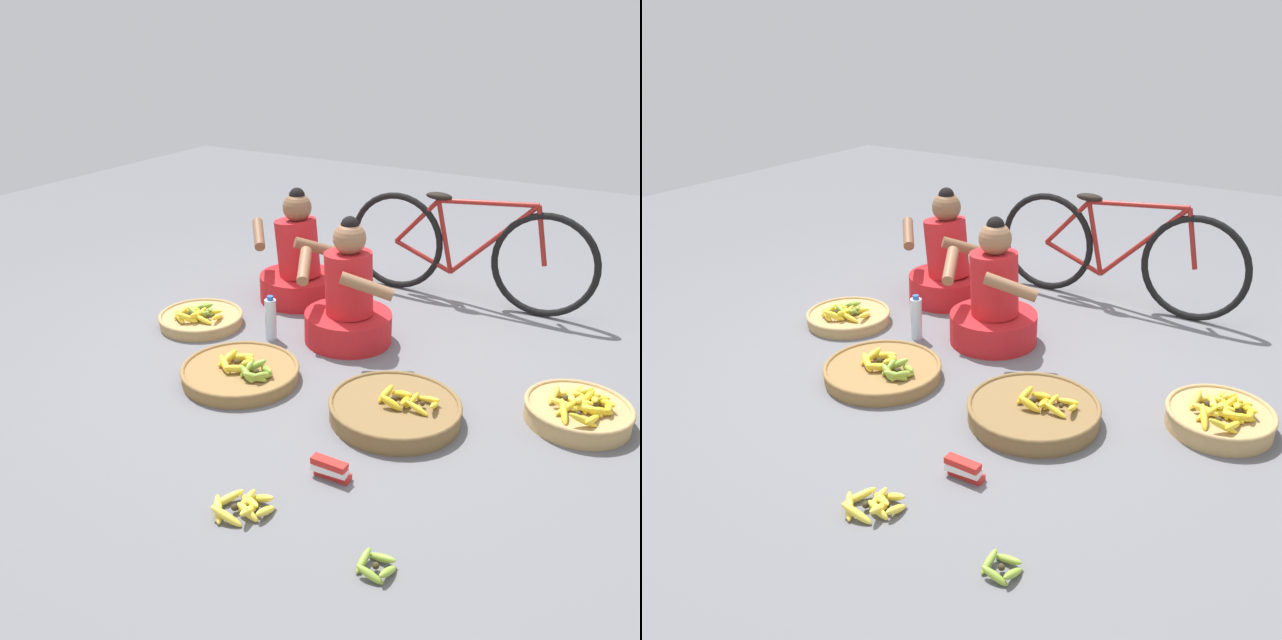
{
  "view_description": "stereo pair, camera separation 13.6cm",
  "coord_description": "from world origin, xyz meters",
  "views": [
    {
      "loc": [
        1.65,
        -3.02,
        1.82
      ],
      "look_at": [
        0.0,
        -0.2,
        0.35
      ],
      "focal_mm": 38.91,
      "sensor_mm": 36.0,
      "label": 1
    },
    {
      "loc": [
        1.77,
        -2.95,
        1.82
      ],
      "look_at": [
        0.0,
        -0.2,
        0.35
      ],
      "focal_mm": 38.91,
      "sensor_mm": 36.0,
      "label": 2
    }
  ],
  "objects": [
    {
      "name": "packet_carton_stack",
      "position": [
        0.47,
        -0.92,
        0.04
      ],
      "size": [
        0.17,
        0.07,
        0.09
      ],
      "color": "red",
      "rests_on": "ground"
    },
    {
      "name": "banana_basket_front_center",
      "position": [
        -0.37,
        -0.42,
        0.05
      ],
      "size": [
        0.64,
        0.64,
        0.15
      ],
      "color": "olive",
      "rests_on": "ground"
    },
    {
      "name": "water_bottle",
      "position": [
        -0.51,
        0.08,
        0.13
      ],
      "size": [
        0.07,
        0.07,
        0.28
      ],
      "color": "silver",
      "rests_on": "ground"
    },
    {
      "name": "vendor_woman_front",
      "position": [
        -0.1,
        0.3,
        0.24
      ],
      "size": [
        0.72,
        0.52,
        0.77
      ],
      "color": "red",
      "rests_on": "ground"
    },
    {
      "name": "banana_basket_front_left",
      "position": [
        -1.01,
        0.03,
        0.05
      ],
      "size": [
        0.53,
        0.53,
        0.14
      ],
      "color": "tan",
      "rests_on": "ground"
    },
    {
      "name": "banana_basket_back_right",
      "position": [
        0.51,
        -0.36,
        0.05
      ],
      "size": [
        0.65,
        0.65,
        0.16
      ],
      "color": "brown",
      "rests_on": "ground"
    },
    {
      "name": "ground_plane",
      "position": [
        0.0,
        0.0,
        0.0
      ],
      "size": [
        10.0,
        10.0,
        0.0
      ],
      "primitive_type": "plane",
      "color": "slate"
    },
    {
      "name": "banana_basket_mid_left",
      "position": [
        1.28,
        0.06,
        0.06
      ],
      "size": [
        0.51,
        0.51,
        0.17
      ],
      "color": "tan",
      "rests_on": "ground"
    },
    {
      "name": "loose_bananas_back_left",
      "position": [
        0.88,
        -1.3,
        0.02
      ],
      "size": [
        0.14,
        0.13,
        0.06
      ],
      "color": "#8CAD38",
      "rests_on": "ground"
    },
    {
      "name": "vendor_woman_behind",
      "position": [
        -0.7,
        0.7,
        0.25
      ],
      "size": [
        0.75,
        0.52,
        0.77
      ],
      "color": "red",
      "rests_on": "ground"
    },
    {
      "name": "bicycle_leaning",
      "position": [
        0.27,
        1.25,
        0.36
      ],
      "size": [
        1.7,
        0.08,
        0.73
      ],
      "color": "black",
      "rests_on": "ground"
    },
    {
      "name": "loose_bananas_front_right",
      "position": [
        0.28,
        -1.29,
        0.03
      ],
      "size": [
        0.25,
        0.23,
        0.09
      ],
      "color": "yellow",
      "rests_on": "ground"
    }
  ]
}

